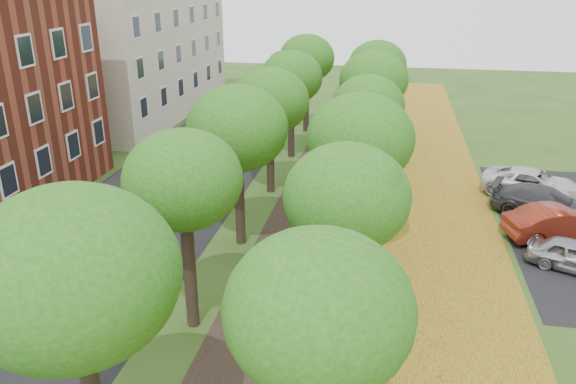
% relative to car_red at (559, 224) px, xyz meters
% --- Properties ---
extents(street_asphalt, '(8.00, 70.00, 0.01)m').
position_rel_car_red_xyz_m(street_asphalt, '(-18.50, 0.30, -0.74)').
color(street_asphalt, black).
rests_on(street_asphalt, ground).
extents(footpath, '(3.20, 70.00, 0.01)m').
position_rel_car_red_xyz_m(footpath, '(-11.00, 0.30, -0.74)').
color(footpath, black).
rests_on(footpath, ground).
extents(leaf_verge, '(7.50, 70.00, 0.01)m').
position_rel_car_red_xyz_m(leaf_verge, '(-6.00, 0.30, -0.74)').
color(leaf_verge, gold).
rests_on(leaf_verge, ground).
extents(tree_row_west, '(3.83, 33.83, 6.48)m').
position_rel_car_red_xyz_m(tree_row_west, '(-13.20, 0.30, 4.08)').
color(tree_row_west, black).
rests_on(tree_row_west, ground).
extents(tree_row_east, '(3.83, 33.83, 6.48)m').
position_rel_car_red_xyz_m(tree_row_east, '(-8.40, 0.30, 4.08)').
color(tree_row_east, black).
rests_on(tree_row_east, ground).
extents(building_cream, '(10.30, 20.30, 10.40)m').
position_rel_car_red_xyz_m(building_cream, '(-28.00, 18.30, 4.47)').
color(building_cream, beige).
rests_on(building_cream, ground).
extents(car_red, '(4.76, 2.83, 1.48)m').
position_rel_car_red_xyz_m(car_red, '(0.00, 0.00, 0.00)').
color(car_red, maroon).
rests_on(car_red, ground).
extents(car_grey, '(5.15, 3.53, 1.39)m').
position_rel_car_red_xyz_m(car_grey, '(0.00, 2.49, -0.05)').
color(car_grey, '#333438').
rests_on(car_grey, ground).
extents(car_white, '(5.36, 3.69, 1.36)m').
position_rel_car_red_xyz_m(car_white, '(0.00, 5.05, -0.06)').
color(car_white, silver).
rests_on(car_white, ground).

